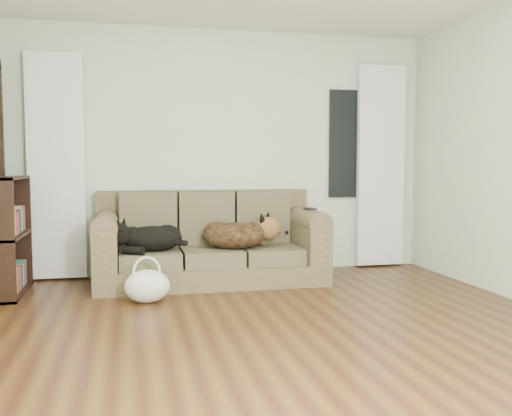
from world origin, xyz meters
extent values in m
plane|color=#351B0F|center=(0.00, 0.00, 0.00)|extent=(5.00, 5.00, 0.00)
cube|color=beige|center=(0.00, 2.50, 1.30)|extent=(4.50, 0.04, 2.60)
cube|color=silver|center=(-1.70, 2.42, 1.15)|extent=(0.55, 0.08, 2.25)
cube|color=silver|center=(1.80, 2.42, 1.15)|extent=(0.55, 0.08, 2.25)
cube|color=black|center=(1.45, 2.47, 1.40)|extent=(0.50, 0.03, 1.20)
cube|color=brown|center=(-0.22, 1.97, 0.45)|extent=(2.23, 0.96, 0.91)
ellipsoid|color=black|center=(-0.82, 1.87, 0.48)|extent=(0.61, 0.45, 0.25)
ellipsoid|color=black|center=(0.04, 1.87, 0.49)|extent=(0.77, 0.67, 0.28)
cube|color=black|center=(0.77, 1.83, 0.73)|extent=(0.09, 0.18, 0.02)
ellipsoid|color=silver|center=(-0.86, 1.26, 0.16)|extent=(0.42, 0.34, 0.28)
cube|color=black|center=(-2.09, 1.86, 0.50)|extent=(0.37, 0.87, 1.06)
camera|label=1|loc=(-0.99, -3.60, 1.18)|focal=40.00mm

